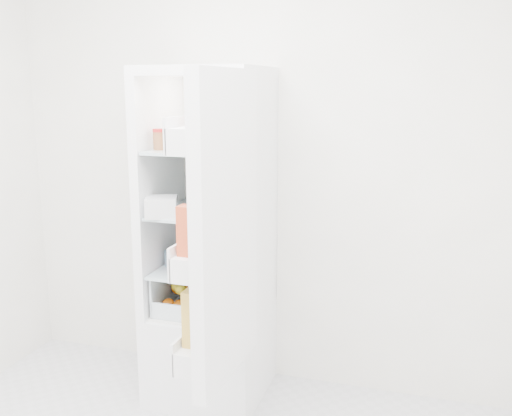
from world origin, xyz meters
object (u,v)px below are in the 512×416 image
(refrigerator, at_px, (213,277))
(fridge_door, at_px, (220,235))
(red_cabbage, at_px, (241,250))
(mushroom_bowl, at_px, (180,258))

(refrigerator, relative_size, fridge_door, 1.38)
(red_cabbage, height_order, fridge_door, fridge_door)
(mushroom_bowl, bearing_deg, refrigerator, 24.26)
(refrigerator, bearing_deg, red_cabbage, 8.20)
(mushroom_bowl, bearing_deg, red_cabbage, 16.79)
(mushroom_bowl, bearing_deg, fridge_door, -51.08)
(refrigerator, height_order, mushroom_bowl, refrigerator)
(red_cabbage, bearing_deg, mushroom_bowl, -163.21)
(mushroom_bowl, relative_size, fridge_door, 0.13)
(refrigerator, height_order, red_cabbage, refrigerator)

